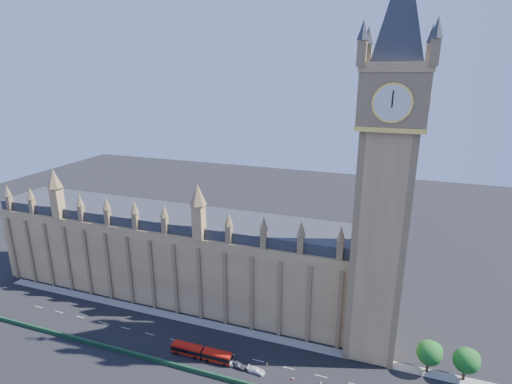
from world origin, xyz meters
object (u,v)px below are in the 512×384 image
(red_bus, at_px, (201,353))
(car_silver, at_px, (225,361))
(car_grey, at_px, (238,365))
(car_white, at_px, (256,370))

(red_bus, bearing_deg, car_silver, -0.67)
(car_grey, distance_m, car_white, 4.95)
(red_bus, height_order, car_white, red_bus)
(car_silver, bearing_deg, car_grey, -91.44)
(car_silver, relative_size, car_white, 1.07)
(car_silver, bearing_deg, red_bus, 90.51)
(car_silver, height_order, car_white, car_silver)
(car_grey, bearing_deg, red_bus, 96.86)
(car_grey, xyz_separation_m, car_silver, (-3.36, 0.11, 0.07))
(car_silver, bearing_deg, car_white, -91.74)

